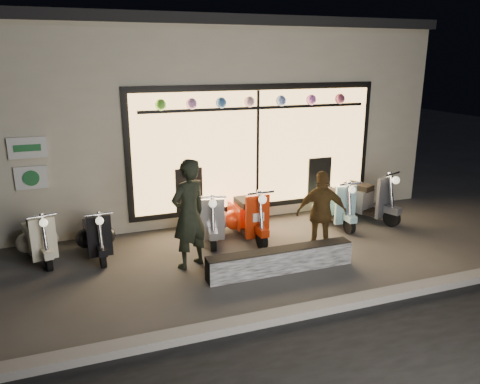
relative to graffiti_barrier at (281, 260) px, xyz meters
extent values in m
plane|color=#383533|center=(-0.18, 0.65, -0.20)|extent=(40.00, 40.00, 0.00)
cube|color=slate|center=(-0.18, -1.35, -0.14)|extent=(40.00, 0.25, 0.12)
cube|color=beige|center=(-0.18, 5.65, 1.80)|extent=(10.00, 6.00, 4.00)
cube|color=black|center=(-0.18, 5.65, 3.90)|extent=(10.20, 6.20, 0.20)
cube|color=black|center=(0.62, 2.63, 1.35)|extent=(5.45, 0.06, 2.65)
cube|color=#FFBF6B|center=(0.62, 2.59, 1.35)|extent=(5.20, 0.04, 2.40)
cube|color=black|center=(0.62, 2.55, 2.20)|extent=(4.90, 0.06, 0.06)
cube|color=white|center=(-3.78, 2.61, 1.65)|extent=(0.65, 0.04, 0.38)
cube|color=white|center=(-3.78, 2.61, 1.10)|extent=(0.55, 0.04, 0.42)
cube|color=black|center=(0.00, 0.00, 0.00)|extent=(2.50, 0.28, 0.40)
cylinder|color=black|center=(-0.79, 1.18, -0.04)|extent=(0.17, 0.34, 0.33)
cylinder|color=black|center=(-0.57, 2.12, -0.04)|extent=(0.19, 0.34, 0.33)
cube|color=silver|center=(-0.74, 1.38, 0.34)|extent=(0.44, 0.17, 0.79)
cube|color=silver|center=(-0.59, 2.02, 0.16)|extent=(0.54, 0.75, 0.44)
cube|color=black|center=(-0.62, 1.93, 0.43)|extent=(0.38, 0.58, 0.12)
sphere|color=#FFF2CC|center=(-0.79, 1.17, 0.71)|extent=(0.17, 0.17, 0.14)
cylinder|color=black|center=(0.08, 0.98, -0.03)|extent=(0.11, 0.34, 0.34)
cylinder|color=black|center=(0.05, 1.98, -0.03)|extent=(0.13, 0.34, 0.34)
cube|color=#B1280B|center=(0.07, 1.19, 0.36)|extent=(0.46, 0.08, 0.82)
cube|color=#B1280B|center=(0.05, 1.88, 0.18)|extent=(0.44, 0.71, 0.46)
cube|color=black|center=(0.05, 1.78, 0.46)|extent=(0.30, 0.57, 0.12)
sphere|color=#FFF2CC|center=(0.08, 0.97, 0.75)|extent=(0.15, 0.15, 0.15)
cylinder|color=black|center=(-2.73, 1.16, -0.05)|extent=(0.11, 0.30, 0.30)
cylinder|color=black|center=(-2.79, 2.04, -0.05)|extent=(0.13, 0.30, 0.30)
cube|color=black|center=(-2.74, 1.35, 0.29)|extent=(0.41, 0.09, 0.72)
cube|color=black|center=(-2.78, 1.95, 0.13)|extent=(0.41, 0.64, 0.40)
cube|color=black|center=(-2.77, 1.86, 0.38)|extent=(0.28, 0.51, 0.11)
sphere|color=#FFF2CC|center=(-2.72, 1.15, 0.63)|extent=(0.14, 0.14, 0.13)
cylinder|color=black|center=(-3.58, 1.34, -0.05)|extent=(0.16, 0.32, 0.30)
cylinder|color=black|center=(-3.79, 2.20, -0.05)|extent=(0.17, 0.32, 0.30)
cube|color=beige|center=(-3.62, 1.52, 0.30)|extent=(0.41, 0.16, 0.73)
cube|color=beige|center=(-3.77, 2.12, 0.14)|extent=(0.51, 0.69, 0.41)
cube|color=black|center=(-3.74, 2.03, 0.39)|extent=(0.36, 0.54, 0.11)
sphere|color=#FFF2CC|center=(-3.58, 1.33, 0.65)|extent=(0.16, 0.16, 0.13)
cylinder|color=black|center=(2.02, 1.10, -0.04)|extent=(0.11, 0.33, 0.33)
cylinder|color=black|center=(2.05, 2.06, -0.04)|extent=(0.13, 0.33, 0.33)
cube|color=#96CED5|center=(2.03, 1.30, 0.34)|extent=(0.44, 0.08, 0.79)
cube|color=#96CED5|center=(2.05, 1.97, 0.16)|extent=(0.43, 0.69, 0.44)
cube|color=black|center=(2.05, 1.87, 0.43)|extent=(0.29, 0.55, 0.12)
sphere|color=#FFF2CC|center=(2.02, 1.09, 0.71)|extent=(0.15, 0.15, 0.14)
cylinder|color=black|center=(3.07, 1.15, -0.02)|extent=(0.23, 0.37, 0.36)
cylinder|color=black|center=(2.67, 2.12, -0.02)|extent=(0.25, 0.38, 0.36)
cube|color=#5A5C62|center=(2.99, 1.36, 0.39)|extent=(0.47, 0.25, 0.86)
cube|color=#5A5C62|center=(2.71, 2.03, 0.20)|extent=(0.69, 0.85, 0.48)
cube|color=black|center=(2.75, 1.93, 0.49)|extent=(0.50, 0.66, 0.13)
sphere|color=#FFF2CC|center=(3.08, 1.14, 0.80)|extent=(0.21, 0.21, 0.16)
imported|color=black|center=(-1.34, 0.72, 0.72)|extent=(0.80, 0.69, 1.85)
imported|color=#52391A|center=(0.99, 0.46, 0.56)|extent=(0.96, 0.66, 1.51)
camera|label=1|loc=(-3.04, -6.38, 3.20)|focal=35.00mm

